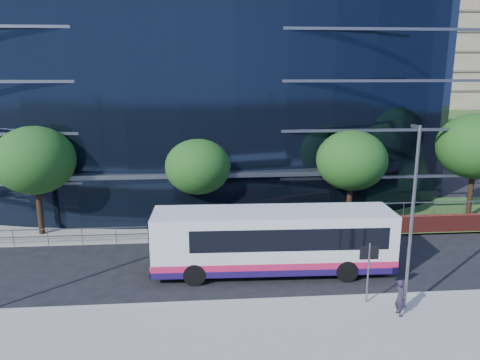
{
  "coord_description": "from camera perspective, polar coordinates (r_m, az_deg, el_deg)",
  "views": [
    {
      "loc": [
        -2.73,
        -20.21,
        10.34
      ],
      "look_at": [
        -0.39,
        8.0,
        3.61
      ],
      "focal_mm": 35.0,
      "sensor_mm": 36.0,
      "label": 1
    }
  ],
  "objects": [
    {
      "name": "pedestrian",
      "position": [
        21.43,
        18.96,
        -13.38
      ],
      "size": [
        0.45,
        0.63,
        1.61
      ],
      "primitive_type": "imported",
      "rotation": [
        0.0,
        0.0,
        1.69
      ],
      "color": "#251E2D",
      "rests_on": "pavement_near"
    },
    {
      "name": "tree_far_a",
      "position": [
        31.45,
        -23.74,
        2.21
      ],
      "size": [
        4.95,
        4.95,
        6.98
      ],
      "color": "black",
      "rests_on": "ground"
    },
    {
      "name": "pavement_near",
      "position": [
        18.55,
        4.82,
        -20.26
      ],
      "size": [
        80.0,
        8.0,
        0.15
      ],
      "primitive_type": "cube",
      "color": "gray",
      "rests_on": "ground"
    },
    {
      "name": "yellow_line_inner",
      "position": [
        22.29,
        2.93,
        -14.26
      ],
      "size": [
        80.0,
        0.08,
        0.01
      ],
      "primitive_type": "cube",
      "color": "gold",
      "rests_on": "ground"
    },
    {
      "name": "far_forecourt",
      "position": [
        33.03,
        -10.22,
        -4.99
      ],
      "size": [
        50.0,
        8.0,
        0.1
      ],
      "primitive_type": "cube",
      "color": "gray",
      "rests_on": "ground"
    },
    {
      "name": "guard_railings",
      "position": [
        29.31,
        -14.91,
        -6.04
      ],
      "size": [
        24.0,
        0.05,
        1.1
      ],
      "color": "slate",
      "rests_on": "ground"
    },
    {
      "name": "glass_office",
      "position": [
        41.15,
        -6.6,
        10.03
      ],
      "size": [
        44.0,
        23.1,
        16.0
      ],
      "color": "black",
      "rests_on": "ground"
    },
    {
      "name": "streetlight_east",
      "position": [
        20.89,
        20.24,
        -3.88
      ],
      "size": [
        0.15,
        0.77,
        8.0
      ],
      "color": "slate",
      "rests_on": "pavement_near"
    },
    {
      "name": "tree_dist_e",
      "position": [
        66.13,
        19.3,
        7.6
      ],
      "size": [
        4.62,
        4.62,
        6.51
      ],
      "color": "black",
      "rests_on": "ground"
    },
    {
      "name": "ground",
      "position": [
        22.87,
        2.71,
        -13.52
      ],
      "size": [
        200.0,
        200.0,
        0.0
      ],
      "primitive_type": "plane",
      "color": "black",
      "rests_on": "ground"
    },
    {
      "name": "tree_far_c",
      "position": [
        31.33,
        13.45,
        2.34
      ],
      "size": [
        4.62,
        4.62,
        6.51
      ],
      "color": "black",
      "rests_on": "ground"
    },
    {
      "name": "street_sign",
      "position": [
        21.59,
        15.43,
        -9.42
      ],
      "size": [
        0.85,
        0.09,
        2.8
      ],
      "color": "slate",
      "rests_on": "pavement_near"
    },
    {
      "name": "city_bus",
      "position": [
        24.27,
        4.29,
        -7.35
      ],
      "size": [
        12.37,
        3.16,
        3.33
      ],
      "rotation": [
        0.0,
        0.0,
        -0.03
      ],
      "color": "silver",
      "rests_on": "ground"
    },
    {
      "name": "yellow_line_outer",
      "position": [
        22.16,
        2.98,
        -14.44
      ],
      "size": [
        80.0,
        0.08,
        0.01
      ],
      "primitive_type": "cube",
      "color": "gold",
      "rests_on": "ground"
    },
    {
      "name": "kerb",
      "position": [
        21.95,
        3.06,
        -14.51
      ],
      "size": [
        80.0,
        0.25,
        0.16
      ],
      "primitive_type": "cube",
      "color": "gray",
      "rests_on": "ground"
    },
    {
      "name": "tree_far_d",
      "position": [
        35.92,
        26.82,
        3.69
      ],
      "size": [
        5.28,
        5.28,
        7.44
      ],
      "color": "black",
      "rests_on": "ground"
    },
    {
      "name": "apartment_block",
      "position": [
        84.86,
        19.97,
        13.13
      ],
      "size": [
        60.0,
        42.0,
        30.0
      ],
      "color": "#2D511E",
      "rests_on": "ground"
    },
    {
      "name": "tree_far_b",
      "position": [
        30.34,
        -5.15,
        1.67
      ],
      "size": [
        4.29,
        4.29,
        6.05
      ],
      "color": "black",
      "rests_on": "ground"
    }
  ]
}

